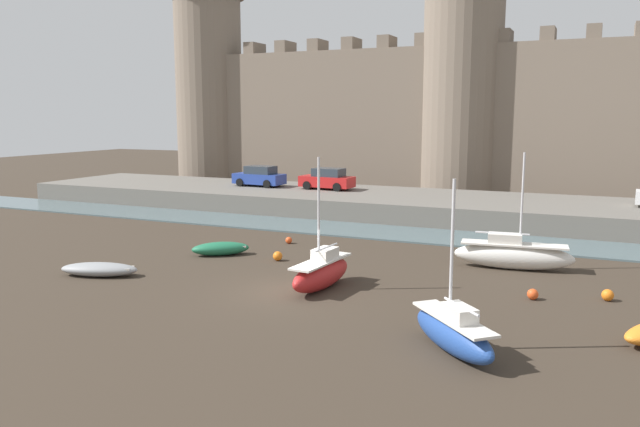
# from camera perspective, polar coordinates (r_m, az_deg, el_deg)

# --- Properties ---
(ground_plane) EXTENTS (160.00, 160.00, 0.00)m
(ground_plane) POSITION_cam_1_polar(r_m,az_deg,el_deg) (25.25, -2.81, -7.19)
(ground_plane) COLOR #382D23
(water_channel) EXTENTS (80.00, 4.50, 0.10)m
(water_channel) POSITION_cam_1_polar(r_m,az_deg,el_deg) (37.52, 6.60, -1.78)
(water_channel) COLOR slate
(water_channel) RESTS_ON ground
(quay_road) EXTENTS (63.10, 10.00, 1.41)m
(quay_road) POSITION_cam_1_polar(r_m,az_deg,el_deg) (44.29, 9.45, 0.67)
(quay_road) COLOR #666059
(quay_road) RESTS_ON ground
(castle) EXTENTS (58.52, 7.42, 22.42)m
(castle) POSITION_cam_1_polar(r_m,az_deg,el_deg) (55.29, 12.81, 10.26)
(castle) COLOR #7A6B5B
(castle) RESTS_ON ground
(sailboat_near_channel_right) EXTENTS (3.50, 3.63, 5.21)m
(sailboat_near_channel_right) POSITION_cam_1_polar(r_m,az_deg,el_deg) (19.35, 12.08, -10.53)
(sailboat_near_channel_right) COLOR #234793
(sailboat_near_channel_right) RESTS_ON ground
(sailboat_foreground_right) EXTENTS (5.45, 1.79, 5.38)m
(sailboat_foreground_right) POSITION_cam_1_polar(r_m,az_deg,el_deg) (30.09, 17.22, -3.59)
(sailboat_foreground_right) COLOR silver
(sailboat_foreground_right) RESTS_ON ground
(rowboat_foreground_centre) EXTENTS (3.65, 2.23, 0.60)m
(rowboat_foreground_centre) POSITION_cam_1_polar(r_m,az_deg,el_deg) (29.26, -19.53, -4.80)
(rowboat_foreground_centre) COLOR gray
(rowboat_foreground_centre) RESTS_ON ground
(rowboat_midflat_left) EXTENTS (2.92, 2.58, 0.68)m
(rowboat_midflat_left) POSITION_cam_1_polar(r_m,az_deg,el_deg) (31.99, -9.07, -3.16)
(rowboat_midflat_left) COLOR #1E6B47
(rowboat_midflat_left) RESTS_ON ground
(sailboat_midflat_centre) EXTENTS (1.48, 4.21, 5.40)m
(sailboat_midflat_centre) POSITION_cam_1_polar(r_m,az_deg,el_deg) (25.56, 0.13, -5.38)
(sailboat_midflat_centre) COLOR red
(sailboat_midflat_centre) RESTS_ON ground
(mooring_buoy_off_centre) EXTENTS (0.43, 0.43, 0.43)m
(mooring_buoy_off_centre) POSITION_cam_1_polar(r_m,az_deg,el_deg) (25.53, 18.88, -7.00)
(mooring_buoy_off_centre) COLOR #E04C1E
(mooring_buoy_off_centre) RESTS_ON ground
(mooring_buoy_near_shore) EXTENTS (0.46, 0.46, 0.46)m
(mooring_buoy_near_shore) POSITION_cam_1_polar(r_m,az_deg,el_deg) (30.50, -3.89, -3.91)
(mooring_buoy_near_shore) COLOR orange
(mooring_buoy_near_shore) RESTS_ON ground
(mooring_buoy_near_channel) EXTENTS (0.45, 0.45, 0.45)m
(mooring_buoy_near_channel) POSITION_cam_1_polar(r_m,az_deg,el_deg) (26.43, 24.81, -6.79)
(mooring_buoy_near_channel) COLOR orange
(mooring_buoy_near_channel) RESTS_ON ground
(mooring_buoy_mid_mud) EXTENTS (0.37, 0.37, 0.37)m
(mooring_buoy_mid_mud) POSITION_cam_1_polar(r_m,az_deg,el_deg) (34.49, -2.87, -2.46)
(mooring_buoy_mid_mud) COLOR #E04C1E
(mooring_buoy_mid_mud) RESTS_ON ground
(car_quay_west) EXTENTS (4.20, 2.07, 1.62)m
(car_quay_west) POSITION_cam_1_polar(r_m,az_deg,el_deg) (49.83, -5.56, 3.39)
(car_quay_west) COLOR #263F99
(car_quay_west) RESTS_ON quay_road
(car_quay_centre_west) EXTENTS (4.20, 2.07, 1.62)m
(car_quay_centre_west) POSITION_cam_1_polar(r_m,az_deg,el_deg) (47.50, 0.67, 3.16)
(car_quay_centre_west) COLOR red
(car_quay_centre_west) RESTS_ON quay_road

